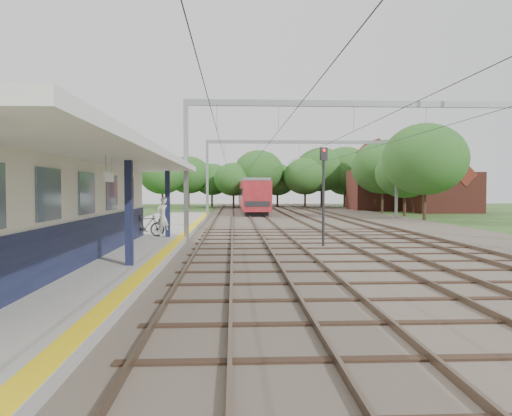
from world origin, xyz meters
name	(u,v)px	position (x,y,z in m)	size (l,w,h in m)	color
ground	(376,329)	(0.00, 0.00, 0.00)	(160.00, 160.00, 0.00)	#2D4C1E
ballast_bed	(318,222)	(4.00, 30.00, 0.05)	(18.00, 90.00, 0.10)	#473D33
platform	(130,243)	(-7.50, 14.00, 0.17)	(5.00, 52.00, 0.35)	gray
yellow_stripe	(179,239)	(-5.25, 14.00, 0.35)	(0.45, 52.00, 0.01)	yellow
station_building	(42,209)	(-8.88, 7.00, 2.04)	(3.41, 18.00, 3.40)	beige
canopy	(66,157)	(-7.77, 6.00, 3.64)	(6.40, 20.00, 3.44)	#111635
rail_tracks	(286,220)	(1.50, 30.00, 0.18)	(11.80, 88.00, 0.15)	brown
catenary_system	(321,148)	(3.39, 25.28, 5.51)	(17.22, 88.00, 7.00)	gray
tree_band	(282,172)	(3.84, 57.12, 4.92)	(31.72, 30.88, 8.82)	#382619
house_near	(443,186)	(21.00, 46.00, 2.99)	(7.00, 6.12, 7.89)	brown
house_far	(383,184)	(16.00, 52.00, 3.23)	(8.00, 6.12, 8.66)	brown
person	(164,217)	(-6.09, 15.00, 1.32)	(0.71, 0.47, 1.95)	beige
bicycle	(146,226)	(-6.95, 15.00, 0.90)	(0.51, 1.82, 1.09)	black
train	(251,194)	(-0.50, 53.00, 2.02)	(2.74, 34.07, 3.61)	black
signal_post	(323,184)	(1.35, 12.99, 2.91)	(0.35, 0.30, 4.54)	black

